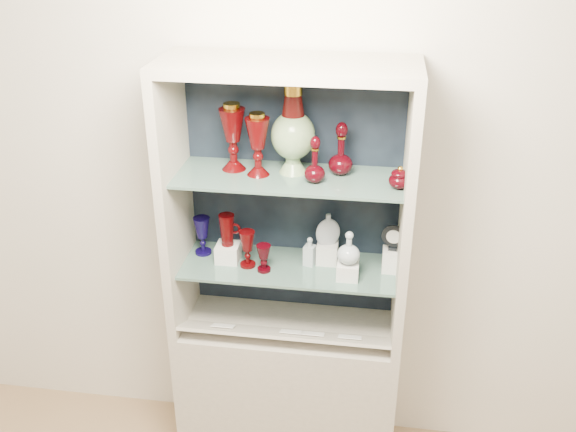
# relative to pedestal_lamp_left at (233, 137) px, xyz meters

# --- Properties ---
(wall_back) EXTENTS (3.50, 0.02, 2.80)m
(wall_back) POSITION_rel_pedestal_lamp_left_xyz_m (0.24, 0.16, -0.21)
(wall_back) COLOR silver
(wall_back) RESTS_ON ground
(cabinet_base) EXTENTS (1.00, 0.40, 0.75)m
(cabinet_base) POSITION_rel_pedestal_lamp_left_xyz_m (0.24, -0.06, -1.24)
(cabinet_base) COLOR #B7AE9D
(cabinet_base) RESTS_ON ground
(cabinet_back_panel) EXTENTS (0.98, 0.02, 1.15)m
(cabinet_back_panel) POSITION_rel_pedestal_lamp_left_xyz_m (0.24, 0.13, -0.29)
(cabinet_back_panel) COLOR black
(cabinet_back_panel) RESTS_ON cabinet_base
(cabinet_side_left) EXTENTS (0.04, 0.40, 1.15)m
(cabinet_side_left) POSITION_rel_pedestal_lamp_left_xyz_m (-0.24, -0.06, -0.29)
(cabinet_side_left) COLOR #B7AE9D
(cabinet_side_left) RESTS_ON cabinet_base
(cabinet_side_right) EXTENTS (0.04, 0.40, 1.15)m
(cabinet_side_right) POSITION_rel_pedestal_lamp_left_xyz_m (0.72, -0.06, -0.29)
(cabinet_side_right) COLOR #B7AE9D
(cabinet_side_right) RESTS_ON cabinet_base
(cabinet_top_cap) EXTENTS (1.00, 0.40, 0.04)m
(cabinet_top_cap) POSITION_rel_pedestal_lamp_left_xyz_m (0.24, -0.06, 0.31)
(cabinet_top_cap) COLOR #B7AE9D
(cabinet_top_cap) RESTS_ON cabinet_side_left
(shelf_lower) EXTENTS (0.92, 0.34, 0.01)m
(shelf_lower) POSITION_rel_pedestal_lamp_left_xyz_m (0.24, -0.04, -0.57)
(shelf_lower) COLOR slate
(shelf_lower) RESTS_ON cabinet_side_left
(shelf_upper) EXTENTS (0.92, 0.34, 0.01)m
(shelf_upper) POSITION_rel_pedestal_lamp_left_xyz_m (0.24, -0.04, -0.15)
(shelf_upper) COLOR slate
(shelf_upper) RESTS_ON cabinet_side_left
(label_ledge) EXTENTS (0.92, 0.17, 0.09)m
(label_ledge) POSITION_rel_pedestal_lamp_left_xyz_m (0.24, -0.17, -0.83)
(label_ledge) COLOR #B7AE9D
(label_ledge) RESTS_ON cabinet_base
(label_card_0) EXTENTS (0.10, 0.06, 0.03)m
(label_card_0) POSITION_rel_pedestal_lamp_left_xyz_m (-0.03, -0.17, -0.82)
(label_card_0) COLOR white
(label_card_0) RESTS_ON label_ledge
(label_card_1) EXTENTS (0.10, 0.06, 0.03)m
(label_card_1) POSITION_rel_pedestal_lamp_left_xyz_m (0.27, -0.17, -0.82)
(label_card_1) COLOR white
(label_card_1) RESTS_ON label_ledge
(label_card_2) EXTENTS (0.10, 0.06, 0.03)m
(label_card_2) POSITION_rel_pedestal_lamp_left_xyz_m (0.52, -0.17, -0.82)
(label_card_2) COLOR white
(label_card_2) RESTS_ON label_ledge
(label_card_3) EXTENTS (0.10, 0.06, 0.03)m
(label_card_3) POSITION_rel_pedestal_lamp_left_xyz_m (0.36, -0.17, -0.82)
(label_card_3) COLOR white
(label_card_3) RESTS_ON label_ledge
(pedestal_lamp_left) EXTENTS (0.13, 0.13, 0.28)m
(pedestal_lamp_left) POSITION_rel_pedestal_lamp_left_xyz_m (0.00, 0.00, 0.00)
(pedestal_lamp_left) COLOR #4D0406
(pedestal_lamp_left) RESTS_ON shelf_upper
(pedestal_lamp_right) EXTENTS (0.11, 0.11, 0.26)m
(pedestal_lamp_right) POSITION_rel_pedestal_lamp_left_xyz_m (0.11, -0.04, -0.01)
(pedestal_lamp_right) COLOR #4D0406
(pedestal_lamp_right) RESTS_ON shelf_upper
(enamel_urn) EXTENTS (0.22, 0.22, 0.37)m
(enamel_urn) POSITION_rel_pedestal_lamp_left_xyz_m (0.25, 0.00, 0.04)
(enamel_urn) COLOR #084A28
(enamel_urn) RESTS_ON shelf_upper
(ruby_decanter_a) EXTENTS (0.09, 0.09, 0.21)m
(ruby_decanter_a) POSITION_rel_pedestal_lamp_left_xyz_m (0.35, -0.09, -0.03)
(ruby_decanter_a) COLOR #380107
(ruby_decanter_a) RESTS_ON shelf_upper
(ruby_decanter_b) EXTENTS (0.13, 0.13, 0.23)m
(ruby_decanter_b) POSITION_rel_pedestal_lamp_left_xyz_m (0.44, 0.01, -0.02)
(ruby_decanter_b) COLOR #380107
(ruby_decanter_b) RESTS_ON shelf_upper
(lidded_bowl) EXTENTS (0.11, 0.11, 0.09)m
(lidded_bowl) POSITION_rel_pedestal_lamp_left_xyz_m (0.68, -0.10, -0.09)
(lidded_bowl) COLOR #380107
(lidded_bowl) RESTS_ON shelf_upper
(cobalt_goblet) EXTENTS (0.09, 0.09, 0.18)m
(cobalt_goblet) POSITION_rel_pedestal_lamp_left_xyz_m (-0.16, 0.01, -0.47)
(cobalt_goblet) COLOR #110745
(cobalt_goblet) RESTS_ON shelf_lower
(ruby_goblet_tall) EXTENTS (0.07, 0.07, 0.17)m
(ruby_goblet_tall) POSITION_rel_pedestal_lamp_left_xyz_m (0.06, -0.07, -0.48)
(ruby_goblet_tall) COLOR #4D0406
(ruby_goblet_tall) RESTS_ON shelf_lower
(ruby_goblet_small) EXTENTS (0.07, 0.07, 0.12)m
(ruby_goblet_small) POSITION_rel_pedestal_lamp_left_xyz_m (0.14, -0.10, -0.50)
(ruby_goblet_small) COLOR #380107
(ruby_goblet_small) RESTS_ON shelf_lower
(riser_ruby_pitcher) EXTENTS (0.10, 0.10, 0.08)m
(riser_ruby_pitcher) POSITION_rel_pedestal_lamp_left_xyz_m (-0.03, -0.04, -0.52)
(riser_ruby_pitcher) COLOR silver
(riser_ruby_pitcher) RESTS_ON shelf_lower
(ruby_pitcher) EXTENTS (0.11, 0.08, 0.14)m
(ruby_pitcher) POSITION_rel_pedestal_lamp_left_xyz_m (-0.03, -0.04, -0.41)
(ruby_pitcher) COLOR #4D0406
(ruby_pitcher) RESTS_ON riser_ruby_pitcher
(clear_square_bottle) EXTENTS (0.06, 0.06, 0.13)m
(clear_square_bottle) POSITION_rel_pedestal_lamp_left_xyz_m (0.32, -0.02, -0.49)
(clear_square_bottle) COLOR #AABAC3
(clear_square_bottle) RESTS_ON shelf_lower
(riser_flat_flask) EXTENTS (0.09, 0.09, 0.09)m
(riser_flat_flask) POSITION_rel_pedestal_lamp_left_xyz_m (0.40, 0.01, -0.52)
(riser_flat_flask) COLOR silver
(riser_flat_flask) RESTS_ON shelf_lower
(flat_flask) EXTENTS (0.11, 0.07, 0.15)m
(flat_flask) POSITION_rel_pedestal_lamp_left_xyz_m (0.40, 0.01, -0.40)
(flat_flask) COLOR #A1AAB4
(flat_flask) RESTS_ON riser_flat_flask
(riser_clear_round_decanter) EXTENTS (0.09, 0.09, 0.07)m
(riser_clear_round_decanter) POSITION_rel_pedestal_lamp_left_xyz_m (0.50, -0.11, -0.53)
(riser_clear_round_decanter) COLOR silver
(riser_clear_round_decanter) RESTS_ON shelf_lower
(clear_round_decanter) EXTENTS (0.12, 0.12, 0.14)m
(clear_round_decanter) POSITION_rel_pedestal_lamp_left_xyz_m (0.50, -0.11, -0.42)
(clear_round_decanter) COLOR #AABAC3
(clear_round_decanter) RESTS_ON riser_clear_round_decanter
(riser_cameo_medallion) EXTENTS (0.08, 0.08, 0.10)m
(riser_cameo_medallion) POSITION_rel_pedestal_lamp_left_xyz_m (0.68, -0.02, -0.51)
(riser_cameo_medallion) COLOR silver
(riser_cameo_medallion) RESTS_ON shelf_lower
(cameo_medallion) EXTENTS (0.10, 0.05, 0.12)m
(cameo_medallion) POSITION_rel_pedestal_lamp_left_xyz_m (0.68, -0.02, -0.40)
(cameo_medallion) COLOR black
(cameo_medallion) RESTS_ON riser_cameo_medallion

